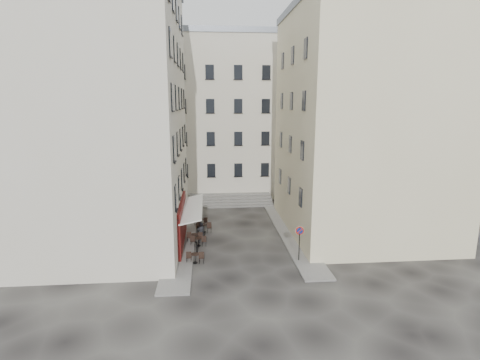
{
  "coord_description": "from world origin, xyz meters",
  "views": [
    {
      "loc": [
        -2.31,
        -26.86,
        10.91
      ],
      "look_at": [
        0.34,
        4.0,
        4.45
      ],
      "focal_mm": 28.0,
      "sensor_mm": 36.0,
      "label": 1
    }
  ],
  "objects": [
    {
      "name": "bollard_far",
      "position": [
        -3.25,
        6.0,
        0.53
      ],
      "size": [
        0.12,
        0.12,
        0.98
      ],
      "color": "black",
      "rests_on": "ground"
    },
    {
      "name": "bistro_table_a",
      "position": [
        -3.33,
        -2.58,
        0.44
      ],
      "size": [
        1.23,
        0.57,
        0.86
      ],
      "color": "black",
      "rests_on": "ground"
    },
    {
      "name": "sidewalk_left",
      "position": [
        -4.5,
        4.0,
        0.06
      ],
      "size": [
        2.0,
        22.0,
        0.12
      ],
      "primitive_type": "cube",
      "color": "slate",
      "rests_on": "ground"
    },
    {
      "name": "bistro_table_e",
      "position": [
        -3.06,
        5.25,
        0.43
      ],
      "size": [
        1.18,
        0.56,
        0.83
      ],
      "color": "black",
      "rests_on": "ground"
    },
    {
      "name": "stone_steps",
      "position": [
        0.0,
        12.57,
        0.4
      ],
      "size": [
        9.0,
        3.15,
        0.8
      ],
      "color": "#605E5B",
      "rests_on": "ground"
    },
    {
      "name": "bollard_near",
      "position": [
        -3.25,
        -1.0,
        0.53
      ],
      "size": [
        0.12,
        0.12,
        0.98
      ],
      "color": "black",
      "rests_on": "ground"
    },
    {
      "name": "bistro_table_b",
      "position": [
        -3.18,
        0.54,
        0.44
      ],
      "size": [
        1.23,
        0.58,
        0.86
      ],
      "color": "black",
      "rests_on": "ground"
    },
    {
      "name": "bistro_table_c",
      "position": [
        -3.47,
        1.34,
        0.45
      ],
      "size": [
        1.25,
        0.59,
        0.88
      ],
      "color": "black",
      "rests_on": "ground"
    },
    {
      "name": "no_parking_sign",
      "position": [
        3.86,
        -2.93,
        1.82
      ],
      "size": [
        0.58,
        0.13,
        2.56
      ],
      "rotation": [
        0.0,
        0.0,
        -0.13
      ],
      "color": "black",
      "rests_on": "ground"
    },
    {
      "name": "pedestrian",
      "position": [
        -2.98,
        1.34,
        0.82
      ],
      "size": [
        0.71,
        0.62,
        1.65
      ],
      "primitive_type": "imported",
      "rotation": [
        0.0,
        0.0,
        3.59
      ],
      "color": "black",
      "rests_on": "ground"
    },
    {
      "name": "bistro_table_d",
      "position": [
        -2.79,
        3.63,
        0.47
      ],
      "size": [
        1.31,
        0.61,
        0.92
      ],
      "color": "black",
      "rests_on": "ground"
    },
    {
      "name": "ground",
      "position": [
        0.0,
        0.0,
        0.0
      ],
      "size": [
        90.0,
        90.0,
        0.0
      ],
      "primitive_type": "plane",
      "color": "black",
      "rests_on": "ground"
    },
    {
      "name": "building_back",
      "position": [
        -1.0,
        19.0,
        9.31
      ],
      "size": [
        18.2,
        10.2,
        18.6
      ],
      "color": "beige",
      "rests_on": "ground"
    },
    {
      "name": "building_right",
      "position": [
        10.5,
        3.5,
        9.31
      ],
      "size": [
        12.2,
        14.2,
        18.6
      ],
      "color": "beige",
      "rests_on": "ground"
    },
    {
      "name": "sidewalk_right",
      "position": [
        4.5,
        3.0,
        0.06
      ],
      "size": [
        2.0,
        18.0,
        0.12
      ],
      "primitive_type": "cube",
      "color": "slate",
      "rests_on": "ground"
    },
    {
      "name": "cafe_storefront",
      "position": [
        -4.32,
        1.0,
        1.88
      ],
      "size": [
        1.74,
        7.3,
        3.5
      ],
      "color": "#4B0A0D",
      "rests_on": "ground"
    },
    {
      "name": "bollard_mid",
      "position": [
        -3.25,
        2.5,
        0.53
      ],
      "size": [
        0.12,
        0.12,
        0.98
      ],
      "color": "black",
      "rests_on": "ground"
    },
    {
      "name": "building_left",
      "position": [
        -10.5,
        3.0,
        10.31
      ],
      "size": [
        12.2,
        16.2,
        20.6
      ],
      "color": "beige",
      "rests_on": "ground"
    }
  ]
}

